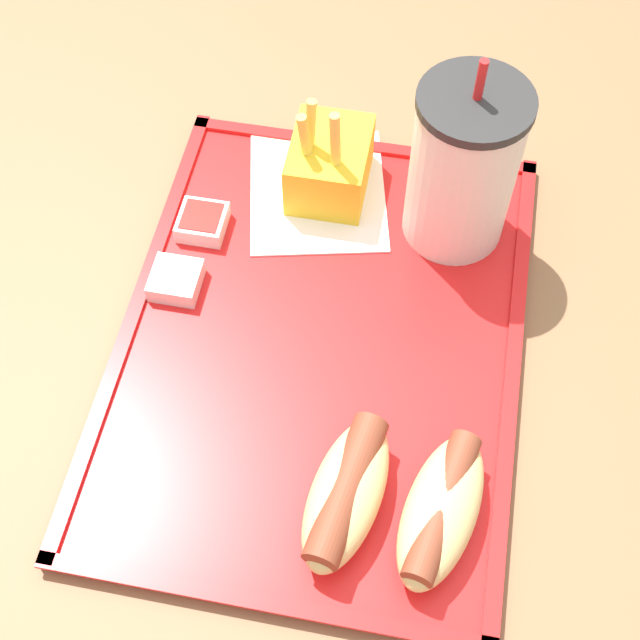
{
  "coord_description": "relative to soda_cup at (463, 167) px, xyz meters",
  "views": [
    {
      "loc": [
        0.37,
        0.04,
        1.38
      ],
      "look_at": [
        0.0,
        -0.03,
        0.79
      ],
      "focal_mm": 50.0,
      "sensor_mm": 36.0,
      "label": 1
    }
  ],
  "objects": [
    {
      "name": "ground_plane",
      "position": [
        0.13,
        -0.06,
        -0.84
      ],
      "size": [
        8.0,
        8.0,
        0.0
      ],
      "primitive_type": "plane",
      "color": "#4C4742"
    },
    {
      "name": "dining_table",
      "position": [
        0.13,
        -0.06,
        -0.46
      ],
      "size": [
        1.28,
        0.97,
        0.75
      ],
      "color": "brown",
      "rests_on": "ground_plane"
    },
    {
      "name": "food_tray",
      "position": [
        0.14,
        -0.09,
        -0.08
      ],
      "size": [
        0.44,
        0.32,
        0.01
      ],
      "color": "red",
      "rests_on": "dining_table"
    },
    {
      "name": "paper_napkin",
      "position": [
        -0.02,
        -0.12,
        -0.08
      ],
      "size": [
        0.17,
        0.15,
        0.0
      ],
      "color": "white",
      "rests_on": "food_tray"
    },
    {
      "name": "soda_cup",
      "position": [
        0.0,
        0.0,
        0.0
      ],
      "size": [
        0.09,
        0.09,
        0.19
      ],
      "color": "silver",
      "rests_on": "food_tray"
    },
    {
      "name": "hot_dog_far",
      "position": [
        0.27,
        0.02,
        -0.05
      ],
      "size": [
        0.13,
        0.07,
        0.04
      ],
      "color": "#DBB270",
      "rests_on": "food_tray"
    },
    {
      "name": "hot_dog_near",
      "position": [
        0.27,
        -0.05,
        -0.05
      ],
      "size": [
        0.13,
        0.07,
        0.04
      ],
      "color": "#DBB270",
      "rests_on": "food_tray"
    },
    {
      "name": "fries_carton",
      "position": [
        -0.02,
        -0.11,
        -0.05
      ],
      "size": [
        0.08,
        0.07,
        0.11
      ],
      "color": "gold",
      "rests_on": "food_tray"
    },
    {
      "name": "sauce_cup_mayo",
      "position": [
        0.11,
        -0.22,
        -0.07
      ],
      "size": [
        0.04,
        0.04,
        0.02
      ],
      "color": "silver",
      "rests_on": "food_tray"
    },
    {
      "name": "sauce_cup_ketchup",
      "position": [
        0.04,
        -0.21,
        -0.07
      ],
      "size": [
        0.04,
        0.04,
        0.02
      ],
      "color": "silver",
      "rests_on": "food_tray"
    }
  ]
}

